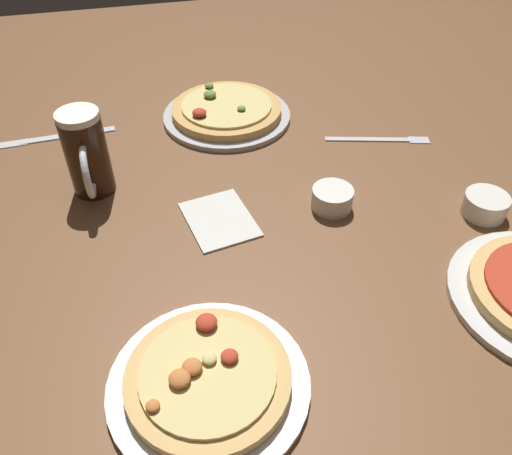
{
  "coord_description": "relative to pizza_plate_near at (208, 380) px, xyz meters",
  "views": [
    {
      "loc": [
        -0.16,
        -0.64,
        0.61
      ],
      "look_at": [
        0.0,
        0.0,
        0.02
      ],
      "focal_mm": 36.52,
      "sensor_mm": 36.0,
      "label": 1
    }
  ],
  "objects": [
    {
      "name": "ramekin_sauce",
      "position": [
        0.54,
        0.23,
        0.0
      ],
      "size": [
        0.08,
        0.08,
        0.04
      ],
      "primitive_type": "cylinder",
      "color": "silver",
      "rests_on": "ground_plane"
    },
    {
      "name": "beer_mug_dark",
      "position": [
        -0.14,
        0.47,
        0.07
      ],
      "size": [
        0.08,
        0.14,
        0.16
      ],
      "color": "black",
      "rests_on": "ground_plane"
    },
    {
      "name": "fork_left",
      "position": [
        0.46,
        0.5,
        -0.01
      ],
      "size": [
        0.22,
        0.08,
        0.01
      ],
      "color": "silver",
      "rests_on": "ground_plane"
    },
    {
      "name": "pizza_plate_far",
      "position": [
        0.16,
        0.67,
        0.0
      ],
      "size": [
        0.29,
        0.29,
        0.05
      ],
      "color": "#B2B2B7",
      "rests_on": "ground_plane"
    },
    {
      "name": "pizza_plate_near",
      "position": [
        0.0,
        0.0,
        0.0
      ],
      "size": [
        0.27,
        0.27,
        0.05
      ],
      "color": "silver",
      "rests_on": "ground_plane"
    },
    {
      "name": "knife_right",
      "position": [
        -0.22,
        0.68,
        -0.01
      ],
      "size": [
        0.25,
        0.03,
        0.01
      ],
      "color": "silver",
      "rests_on": "ground_plane"
    },
    {
      "name": "ground_plane",
      "position": [
        0.13,
        0.27,
        -0.03
      ],
      "size": [
        2.4,
        2.4,
        0.03
      ],
      "primitive_type": "cube",
      "color": "brown"
    },
    {
      "name": "ramekin_butter",
      "position": [
        0.28,
        0.31,
        0.0
      ],
      "size": [
        0.08,
        0.08,
        0.04
      ],
      "primitive_type": "cylinder",
      "color": "silver",
      "rests_on": "ground_plane"
    },
    {
      "name": "napkin_folded",
      "position": [
        0.08,
        0.32,
        -0.01
      ],
      "size": [
        0.13,
        0.16,
        0.01
      ],
      "primitive_type": "cube",
      "rotation": [
        0.0,
        0.0,
        0.18
      ],
      "color": "silver",
      "rests_on": "ground_plane"
    }
  ]
}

